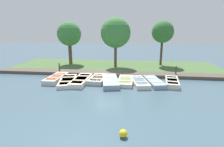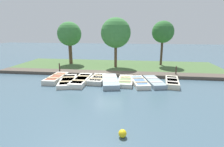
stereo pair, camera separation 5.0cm
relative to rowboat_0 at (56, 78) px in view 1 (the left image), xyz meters
The scene contains 18 objects.
ground_plane 4.67m from the rowboat_0, 105.09° to the left, with size 80.00×80.00×0.00m, color #425B6B.
shore_bank 7.68m from the rowboat_0, 144.05° to the left, with size 8.00×24.00×0.13m.
dock_walkway 5.12m from the rowboat_0, 118.24° to the left, with size 1.43×23.00×0.29m.
rowboat_0 is the anchor object (origin of this frame).
rowboat_1 1.40m from the rowboat_0, 65.17° to the left, with size 3.63×2.03×0.34m.
rowboat_2 2.39m from the rowboat_0, 81.50° to the left, with size 3.52×1.15×0.41m.
rowboat_3 3.69m from the rowboat_0, 93.12° to the left, with size 2.73×1.38×0.40m.
rowboat_4 4.82m from the rowboat_0, 86.31° to the left, with size 3.69×1.90×0.42m.
rowboat_5 6.06m from the rowboat_0, 90.13° to the left, with size 2.91×1.18×0.35m.
rowboat_6 7.21m from the rowboat_0, 88.32° to the left, with size 3.14×1.68×0.38m.
rowboat_7 8.40m from the rowboat_0, 90.26° to the left, with size 3.16×1.70×0.37m.
rowboat_8 9.83m from the rowboat_0, 90.24° to the left, with size 2.87×1.39×0.43m.
mooring_post_near 2.54m from the rowboat_0, 163.28° to the right, with size 0.12×0.12×1.07m.
mooring_post_far 10.90m from the rowboat_0, 102.77° to the left, with size 0.12×0.12×1.07m.
buoy 9.89m from the rowboat_0, 39.92° to the left, with size 0.34×0.34×0.34m.
park_tree_far_left 7.99m from the rowboat_0, behind, with size 2.91×2.91×5.27m.
park_tree_left 8.23m from the rowboat_0, 140.92° to the left, with size 3.30×3.30×5.63m.
park_tree_center 13.07m from the rowboat_0, 127.14° to the left, with size 2.55×2.55×5.34m.
Camera 1 is at (15.20, 2.17, 4.36)m, focal length 28.00 mm.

